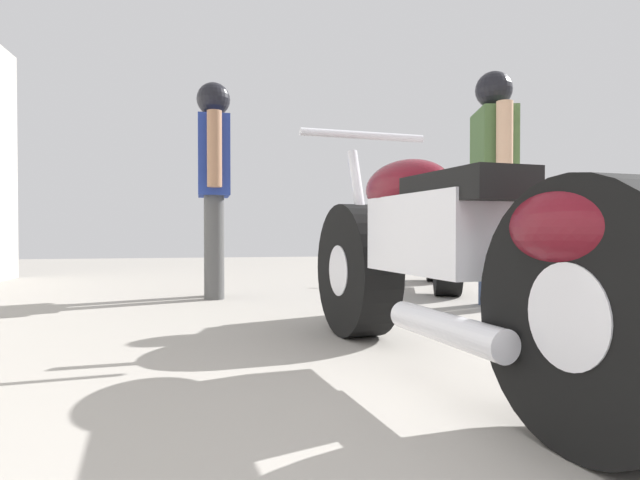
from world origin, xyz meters
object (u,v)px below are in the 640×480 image
Objects in this scene: motorcycle_black_naked at (442,250)px; mechanic_with_helmet at (214,169)px; motorcycle_maroon_cruiser at (441,259)px; mechanic_in_blue at (493,166)px.

mechanic_with_helmet is (-2.18, -0.34, 0.71)m from motorcycle_black_naked.
motorcycle_black_naked is at bearing 66.46° from motorcycle_maroon_cruiser.
mechanic_in_blue is at bearing 56.13° from motorcycle_maroon_cruiser.
motorcycle_black_naked is 1.08× the size of mechanic_in_blue.
mechanic_with_helmet is (-0.88, 2.64, 0.62)m from motorcycle_maroon_cruiser.
mechanic_with_helmet is at bearing -171.08° from motorcycle_black_naked.
mechanic_with_helmet is at bearing 155.53° from mechanic_in_blue.
motorcycle_black_naked is (1.30, 2.99, -0.09)m from motorcycle_maroon_cruiser.
mechanic_with_helmet reaches higher than motorcycle_maroon_cruiser.
motorcycle_maroon_cruiser reaches higher than motorcycle_black_naked.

